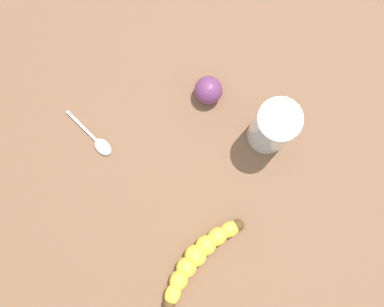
% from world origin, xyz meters
% --- Properties ---
extents(wooden_tabletop, '(1.20, 1.20, 0.03)m').
position_xyz_m(wooden_tabletop, '(0.00, 0.00, 0.01)').
color(wooden_tabletop, brown).
rests_on(wooden_tabletop, ground).
extents(banana, '(0.15, 0.15, 0.04)m').
position_xyz_m(banana, '(-0.03, 0.07, 0.05)').
color(banana, yellow).
rests_on(banana, wooden_tabletop).
extents(smoothie_glass, '(0.07, 0.07, 0.13)m').
position_xyz_m(smoothie_glass, '(-0.16, -0.14, 0.09)').
color(smoothie_glass, silver).
rests_on(smoothie_glass, wooden_tabletop).
extents(plum_fruit, '(0.05, 0.05, 0.05)m').
position_xyz_m(plum_fruit, '(-0.06, -0.22, 0.06)').
color(plum_fruit, '#6B3360').
rests_on(plum_fruit, wooden_tabletop).
extents(teaspoon, '(0.09, 0.09, 0.01)m').
position_xyz_m(teaspoon, '(0.14, -0.13, 0.03)').
color(teaspoon, silver).
rests_on(teaspoon, wooden_tabletop).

